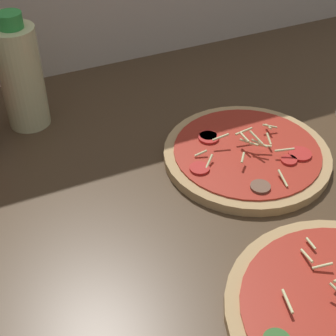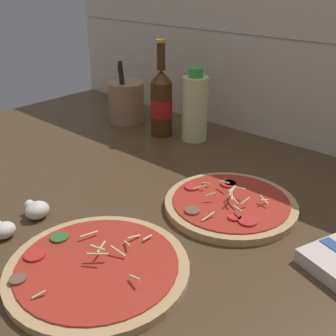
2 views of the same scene
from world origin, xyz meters
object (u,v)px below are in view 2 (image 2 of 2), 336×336
at_px(oil_bottle, 195,108).
at_px(mushroom_right, 3,230).
at_px(beer_bottle, 161,102).
at_px(utensil_crock, 126,102).
at_px(mushroom_left, 36,210).
at_px(pizza_near, 97,268).
at_px(pizza_far, 230,204).

relative_size(oil_bottle, mushroom_right, 4.58).
bearing_deg(beer_bottle, utensil_crock, 175.22).
distance_m(oil_bottle, mushroom_left, 0.53).
xyz_separation_m(pizza_near, utensil_crock, (-0.50, 0.53, 0.05)).
bearing_deg(mushroom_right, pizza_far, 55.26).
relative_size(pizza_far, oil_bottle, 1.32).
bearing_deg(mushroom_right, oil_bottle, 94.33).
distance_m(oil_bottle, utensil_crock, 0.26).
height_order(mushroom_left, utensil_crock, utensil_crock).
xyz_separation_m(mushroom_left, utensil_crock, (-0.29, 0.50, 0.05)).
relative_size(pizza_near, mushroom_right, 6.69).
height_order(pizza_far, mushroom_left, pizza_far).
relative_size(oil_bottle, utensil_crock, 1.05).
height_order(pizza_near, mushroom_left, pizza_near).
height_order(mushroom_left, mushroom_right, mushroom_left).
height_order(beer_bottle, mushroom_right, beer_bottle).
relative_size(pizza_far, mushroom_right, 6.07).
bearing_deg(utensil_crock, mushroom_right, -62.74).
height_order(pizza_far, beer_bottle, beer_bottle).
xyz_separation_m(pizza_near, mushroom_right, (-0.20, -0.05, 0.01)).
distance_m(pizza_near, pizza_far, 0.31).
xyz_separation_m(pizza_far, utensil_crock, (-0.55, 0.23, 0.05)).
xyz_separation_m(pizza_near, oil_bottle, (-0.25, 0.55, 0.08)).
distance_m(oil_bottle, mushroom_right, 0.61).
distance_m(beer_bottle, mushroom_right, 0.59).
xyz_separation_m(oil_bottle, mushroom_right, (0.05, -0.60, -0.08)).
distance_m(pizza_near, beer_bottle, 0.63).
bearing_deg(pizza_far, pizza_near, -98.42).
bearing_deg(oil_bottle, mushroom_right, -85.67).
relative_size(beer_bottle, mushroom_right, 6.12).
relative_size(mushroom_left, mushroom_right, 1.15).
bearing_deg(mushroom_left, utensil_crock, 119.52).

